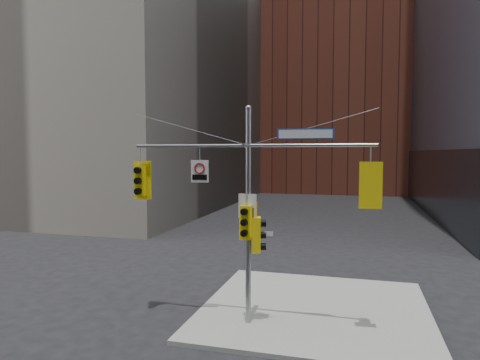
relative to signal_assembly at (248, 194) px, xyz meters
The scene contains 13 objects.
ground 4.85m from the signal_assembly, 90.00° to the right, with size 160.00×160.00×0.00m, color black.
sidewalk_corner 5.18m from the signal_assembly, 45.10° to the left, with size 8.00×8.00×0.15m, color gray.
brick_midrise 56.82m from the signal_assembly, 90.00° to the left, with size 26.00×20.00×28.00m, color brown.
signal_assembly is the anchor object (origin of this frame).
traffic_light_west_arm 3.92m from the signal_assembly, behind, with size 0.65×0.52×1.35m.
traffic_light_east_arm 3.81m from the signal_assembly, ahead, with size 0.67×0.54×1.40m.
traffic_light_pole_side 1.36m from the signal_assembly, ahead, with size 0.50×0.42×1.16m.
traffic_light_pole_front 0.89m from the signal_assembly, 89.88° to the right, with size 0.61×0.51×1.27m.
street_sign_blade 2.66m from the signal_assembly, ahead, with size 1.76×0.15×0.34m.
regulatory_sign_arm 1.84m from the signal_assembly, behind, with size 0.60×0.12×0.75m.
regulatory_sign_pole 0.41m from the signal_assembly, 90.00° to the right, with size 0.61×0.10×0.80m.
street_blade_ew 1.35m from the signal_assembly, ahead, with size 0.74×0.05×0.15m.
street_blade_ns 1.60m from the signal_assembly, 90.00° to the left, with size 0.07×0.67×0.13m.
Camera 1 is at (3.43, -11.43, 5.76)m, focal length 32.00 mm.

